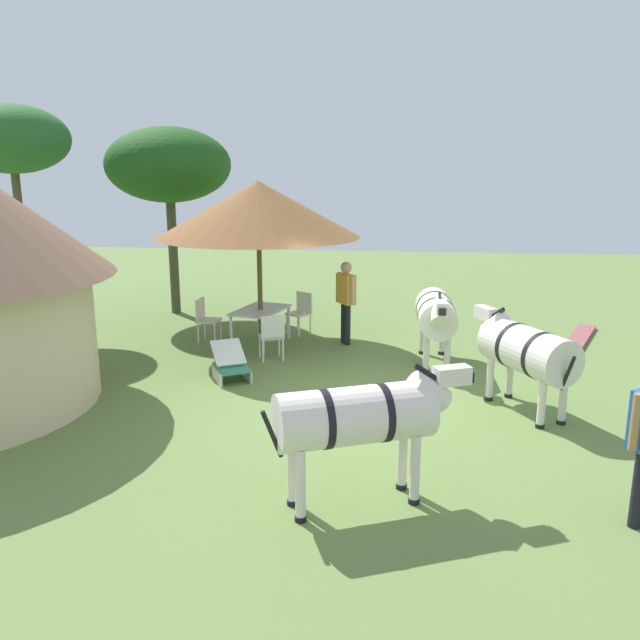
% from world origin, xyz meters
% --- Properties ---
extents(ground_plane, '(36.00, 36.00, 0.00)m').
position_xyz_m(ground_plane, '(0.00, 0.00, 0.00)').
color(ground_plane, olive).
extents(shade_umbrella, '(4.06, 4.06, 3.32)m').
position_xyz_m(shade_umbrella, '(2.88, 2.22, 2.77)').
color(shade_umbrella, brown).
rests_on(shade_umbrella, ground_plane).
extents(patio_dining_table, '(1.51, 1.15, 0.74)m').
position_xyz_m(patio_dining_table, '(2.88, 2.22, 0.65)').
color(patio_dining_table, silver).
rests_on(patio_dining_table, ground_plane).
extents(patio_chair_east_end, '(0.55, 0.56, 0.90)m').
position_xyz_m(patio_chair_east_end, '(1.76, 1.78, 0.52)').
color(patio_chair_east_end, silver).
rests_on(patio_chair_east_end, ground_plane).
extents(patio_chair_west_end, '(0.60, 0.60, 0.90)m').
position_xyz_m(patio_chair_west_end, '(3.86, 1.52, 0.52)').
color(patio_chair_west_end, white).
rests_on(patio_chair_west_end, ground_plane).
extents(patio_chair_near_hut, '(0.47, 0.45, 0.90)m').
position_xyz_m(patio_chair_near_hut, '(2.97, 3.42, 0.52)').
color(patio_chair_near_hut, white).
rests_on(patio_chair_near_hut, ground_plane).
extents(guest_beside_umbrella, '(0.52, 0.44, 1.72)m').
position_xyz_m(guest_beside_umbrella, '(3.09, 0.48, 1.03)').
color(guest_beside_umbrella, black).
rests_on(guest_beside_umbrella, ground_plane).
extents(striped_lounge_chair, '(0.96, 0.85, 0.62)m').
position_xyz_m(striped_lounge_chair, '(0.59, 2.28, 0.25)').
color(striped_lounge_chair, '#38916E').
rests_on(striped_lounge_chair, ground_plane).
extents(zebra_nearest_camera, '(2.25, 0.70, 1.49)m').
position_xyz_m(zebra_nearest_camera, '(1.90, -1.26, 0.95)').
color(zebra_nearest_camera, silver).
rests_on(zebra_nearest_camera, ground_plane).
extents(zebra_by_umbrella, '(2.01, 1.35, 1.48)m').
position_xyz_m(zebra_by_umbrella, '(-0.31, -2.43, 0.95)').
color(zebra_by_umbrella, silver).
rests_on(zebra_by_umbrella, ground_plane).
extents(zebra_toward_hut, '(1.23, 2.22, 1.55)m').
position_xyz_m(zebra_toward_hut, '(-3.33, -0.14, 1.01)').
color(zebra_toward_hut, silver).
rests_on(zebra_toward_hut, ground_plane).
extents(acacia_tree_right_background, '(2.41, 2.41, 4.88)m').
position_xyz_m(acacia_tree_right_background, '(3.47, 7.62, 4.12)').
color(acacia_tree_right_background, '#46442F').
rests_on(acacia_tree_right_background, ground_plane).
extents(acacia_tree_behind_hut, '(2.98, 2.98, 4.51)m').
position_xyz_m(acacia_tree_behind_hut, '(5.51, 4.94, 3.60)').
color(acacia_tree_behind_hut, '#41432E').
rests_on(acacia_tree_behind_hut, ground_plane).
extents(brick_patio_kerb, '(2.71, 1.44, 0.08)m').
position_xyz_m(brick_patio_kerb, '(3.73, -4.34, 0.04)').
color(brick_patio_kerb, '#964C50').
rests_on(brick_patio_kerb, ground_plane).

